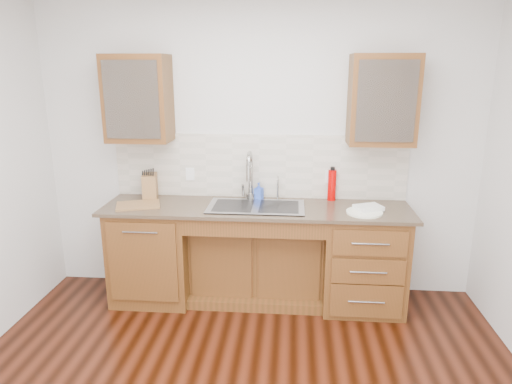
# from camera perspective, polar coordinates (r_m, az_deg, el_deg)

# --- Properties ---
(wall_back) EXTENTS (4.00, 0.10, 2.70)m
(wall_back) POSITION_cam_1_polar(r_m,az_deg,el_deg) (4.26, 0.45, 5.33)
(wall_back) COLOR silver
(wall_back) RESTS_ON ground
(base_cabinet_left) EXTENTS (0.70, 0.62, 0.88)m
(base_cabinet_left) POSITION_cam_1_polar(r_m,az_deg,el_deg) (4.36, -12.61, -7.34)
(base_cabinet_left) COLOR #593014
(base_cabinet_left) RESTS_ON ground
(base_cabinet_center) EXTENTS (1.20, 0.44, 0.70)m
(base_cabinet_center) POSITION_cam_1_polar(r_m,az_deg,el_deg) (4.30, 0.15, -8.57)
(base_cabinet_center) COLOR #593014
(base_cabinet_center) RESTS_ON ground
(base_cabinet_right) EXTENTS (0.70, 0.62, 0.88)m
(base_cabinet_right) POSITION_cam_1_polar(r_m,az_deg,el_deg) (4.21, 13.16, -8.16)
(base_cabinet_right) COLOR #593014
(base_cabinet_right) RESTS_ON ground
(countertop) EXTENTS (2.70, 0.65, 0.03)m
(countertop) POSITION_cam_1_polar(r_m,az_deg,el_deg) (4.01, 0.03, -2.04)
(countertop) COLOR #84705B
(countertop) RESTS_ON base_cabinet_left
(backsplash) EXTENTS (2.70, 0.02, 0.59)m
(backsplash) POSITION_cam_1_polar(r_m,az_deg,el_deg) (4.23, 0.38, 3.25)
(backsplash) COLOR beige
(backsplash) RESTS_ON wall_back
(sink) EXTENTS (0.84, 0.46, 0.19)m
(sink) POSITION_cam_1_polar(r_m,az_deg,el_deg) (4.01, 0.01, -3.06)
(sink) COLOR #9E9EA5
(sink) RESTS_ON countertop
(faucet) EXTENTS (0.04, 0.04, 0.40)m
(faucet) POSITION_cam_1_polar(r_m,az_deg,el_deg) (4.16, -0.68, 1.70)
(faucet) COLOR #999993
(faucet) RESTS_ON countertop
(filter_tap) EXTENTS (0.02, 0.02, 0.24)m
(filter_tap) POSITION_cam_1_polar(r_m,az_deg,el_deg) (4.17, 2.75, 0.59)
(filter_tap) COLOR #999993
(filter_tap) RESTS_ON countertop
(upper_cabinet_left) EXTENTS (0.55, 0.34, 0.75)m
(upper_cabinet_left) POSITION_cam_1_polar(r_m,az_deg,el_deg) (4.20, -14.50, 11.23)
(upper_cabinet_left) COLOR #593014
(upper_cabinet_left) RESTS_ON wall_back
(upper_cabinet_right) EXTENTS (0.55, 0.34, 0.75)m
(upper_cabinet_right) POSITION_cam_1_polar(r_m,az_deg,el_deg) (4.04, 15.53, 11.01)
(upper_cabinet_right) COLOR #593014
(upper_cabinet_right) RESTS_ON wall_back
(outlet_left) EXTENTS (0.08, 0.01, 0.12)m
(outlet_left) POSITION_cam_1_polar(r_m,az_deg,el_deg) (4.33, -8.24, 2.23)
(outlet_left) COLOR white
(outlet_left) RESTS_ON backsplash
(outlet_right) EXTENTS (0.08, 0.01, 0.12)m
(outlet_right) POSITION_cam_1_polar(r_m,az_deg,el_deg) (4.24, 9.17, 1.89)
(outlet_right) COLOR white
(outlet_right) RESTS_ON backsplash
(soap_bottle) EXTENTS (0.09, 0.09, 0.16)m
(soap_bottle) POSITION_cam_1_polar(r_m,az_deg,el_deg) (4.20, 0.35, 0.12)
(soap_bottle) COLOR blue
(soap_bottle) RESTS_ON countertop
(water_bottle) EXTENTS (0.09, 0.09, 0.28)m
(water_bottle) POSITION_cam_1_polar(r_m,az_deg,el_deg) (4.22, 9.47, 0.84)
(water_bottle) COLOR #C20000
(water_bottle) RESTS_ON countertop
(plate) EXTENTS (0.36, 0.36, 0.02)m
(plate) POSITION_cam_1_polar(r_m,az_deg,el_deg) (3.93, 13.40, -2.49)
(plate) COLOR white
(plate) RESTS_ON countertop
(dish_towel) EXTENTS (0.27, 0.23, 0.04)m
(dish_towel) POSITION_cam_1_polar(r_m,az_deg,el_deg) (3.98, 13.87, -1.91)
(dish_towel) COLOR beige
(dish_towel) RESTS_ON plate
(knife_block) EXTENTS (0.16, 0.23, 0.23)m
(knife_block) POSITION_cam_1_polar(r_m,az_deg,el_deg) (4.34, -13.11, 0.71)
(knife_block) COLOR #976746
(knife_block) RESTS_ON countertop
(cutting_board) EXTENTS (0.43, 0.36, 0.02)m
(cutting_board) POSITION_cam_1_polar(r_m,az_deg,el_deg) (4.15, -14.52, -1.59)
(cutting_board) COLOR #A66B3C
(cutting_board) RESTS_ON countertop
(cup_left_a) EXTENTS (0.14, 0.14, 0.10)m
(cup_left_a) POSITION_cam_1_polar(r_m,az_deg,el_deg) (4.24, -15.84, 10.48)
(cup_left_a) COLOR silver
(cup_left_a) RESTS_ON upper_cabinet_left
(cup_left_b) EXTENTS (0.10, 0.10, 0.08)m
(cup_left_b) POSITION_cam_1_polar(r_m,az_deg,el_deg) (4.18, -13.36, 10.49)
(cup_left_b) COLOR white
(cup_left_b) RESTS_ON upper_cabinet_left
(cup_right_a) EXTENTS (0.15, 0.15, 0.10)m
(cup_right_a) POSITION_cam_1_polar(r_m,az_deg,el_deg) (4.02, 13.68, 10.39)
(cup_right_a) COLOR white
(cup_right_a) RESTS_ON upper_cabinet_right
(cup_right_b) EXTENTS (0.12, 0.12, 0.09)m
(cup_right_b) POSITION_cam_1_polar(r_m,az_deg,el_deg) (4.06, 16.79, 10.18)
(cup_right_b) COLOR white
(cup_right_b) RESTS_ON upper_cabinet_right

